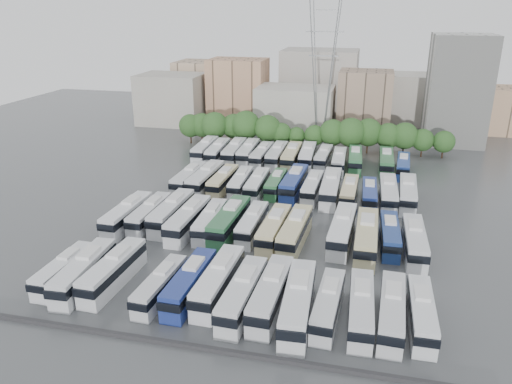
% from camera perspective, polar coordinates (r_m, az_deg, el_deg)
% --- Properties ---
extents(ground, '(220.00, 220.00, 0.00)m').
position_cam_1_polar(ground, '(80.27, 1.77, -3.26)').
color(ground, '#424447').
rests_on(ground, ground).
extents(parapet, '(56.00, 0.50, 0.50)m').
position_cam_1_polar(parapet, '(52.65, -5.88, -17.35)').
color(parapet, '#2D2D30').
rests_on(parapet, ground).
extents(tree_line, '(64.91, 8.17, 8.82)m').
position_cam_1_polar(tree_line, '(118.46, 5.07, 7.00)').
color(tree_line, black).
rests_on(tree_line, ground).
extents(city_buildings, '(102.00, 35.00, 20.00)m').
position_cam_1_polar(city_buildings, '(147.51, 4.68, 11.00)').
color(city_buildings, '#9E998E').
rests_on(city_buildings, ground).
extents(apartment_tower, '(14.00, 14.00, 26.00)m').
position_cam_1_polar(apartment_tower, '(132.80, 22.04, 10.76)').
color(apartment_tower, silver).
rests_on(apartment_tower, ground).
extents(electricity_pylon, '(9.00, 6.91, 33.83)m').
position_cam_1_polar(electricity_pylon, '(123.32, 7.67, 14.05)').
color(electricity_pylon, slate).
rests_on(electricity_pylon, ground).
extents(bus_r0_s0, '(2.49, 10.88, 3.41)m').
position_cam_1_polar(bus_r0_s0, '(67.09, -21.13, -8.28)').
color(bus_r0_s0, silver).
rests_on(bus_r0_s0, ground).
extents(bus_r0_s1, '(3.39, 12.74, 3.96)m').
position_cam_1_polar(bus_r0_s1, '(65.25, -19.05, -8.57)').
color(bus_r0_s1, silver).
rests_on(bus_r0_s1, ground).
extents(bus_r0_s2, '(3.15, 12.72, 3.97)m').
position_cam_1_polar(bus_r0_s2, '(64.39, -16.00, -8.62)').
color(bus_r0_s2, silver).
rests_on(bus_r0_s2, ground).
extents(bus_r0_s4, '(2.88, 10.96, 3.41)m').
position_cam_1_polar(bus_r0_s4, '(60.59, -10.89, -10.41)').
color(bus_r0_s4, silver).
rests_on(bus_r0_s4, ground).
extents(bus_r0_s5, '(2.92, 12.34, 3.86)m').
position_cam_1_polar(bus_r0_s5, '(60.13, -7.58, -10.21)').
color(bus_r0_s5, navy).
rests_on(bus_r0_s5, ground).
extents(bus_r0_s6, '(3.14, 12.97, 4.05)m').
position_cam_1_polar(bus_r0_s6, '(59.97, -4.32, -10.06)').
color(bus_r0_s6, silver).
rests_on(bus_r0_s6, ground).
extents(bus_r0_s7, '(3.19, 12.77, 3.98)m').
position_cam_1_polar(bus_r0_s7, '(57.43, -1.55, -11.56)').
color(bus_r0_s7, silver).
rests_on(bus_r0_s7, ground).
extents(bus_r0_s8, '(3.18, 12.94, 4.04)m').
position_cam_1_polar(bus_r0_s8, '(57.47, 1.72, -11.51)').
color(bus_r0_s8, silver).
rests_on(bus_r0_s8, ground).
extents(bus_r0_s9, '(3.64, 13.72, 4.26)m').
position_cam_1_polar(bus_r0_s9, '(55.95, 4.83, -12.43)').
color(bus_r0_s9, silver).
rests_on(bus_r0_s9, ground).
extents(bus_r0_s10, '(2.99, 11.48, 3.57)m').
position_cam_1_polar(bus_r0_s10, '(56.60, 8.25, -12.57)').
color(bus_r0_s10, silver).
rests_on(bus_r0_s10, ground).
extents(bus_r0_s11, '(2.95, 12.05, 3.76)m').
position_cam_1_polar(bus_r0_s11, '(56.49, 11.93, -12.80)').
color(bus_r0_s11, silver).
rests_on(bus_r0_s11, ground).
extents(bus_r0_s12, '(3.12, 12.19, 3.79)m').
position_cam_1_polar(bus_r0_s12, '(56.70, 15.26, -12.97)').
color(bus_r0_s12, silver).
rests_on(bus_r0_s12, ground).
extents(bus_r0_s13, '(2.60, 11.51, 3.60)m').
position_cam_1_polar(bus_r0_s13, '(57.41, 18.40, -12.99)').
color(bus_r0_s13, silver).
rests_on(bus_r0_s13, ground).
extents(bus_r1_s0, '(3.05, 12.79, 4.00)m').
position_cam_1_polar(bus_r1_s0, '(80.09, -14.49, -2.48)').
color(bus_r1_s0, silver).
rests_on(bus_r1_s0, ground).
extents(bus_r1_s1, '(2.69, 12.03, 3.77)m').
position_cam_1_polar(bus_r1_s1, '(79.81, -12.04, -2.44)').
color(bus_r1_s1, silver).
rests_on(bus_r1_s1, ground).
extents(bus_r1_s2, '(3.05, 13.15, 4.11)m').
position_cam_1_polar(bus_r1_s2, '(79.35, -9.61, -2.27)').
color(bus_r1_s2, silver).
rests_on(bus_r1_s2, ground).
extents(bus_r1_s3, '(3.17, 13.10, 4.09)m').
position_cam_1_polar(bus_r1_s3, '(76.38, -7.74, -3.11)').
color(bus_r1_s3, silver).
rests_on(bus_r1_s3, ground).
extents(bus_r1_s4, '(3.01, 11.86, 3.69)m').
position_cam_1_polar(bus_r1_s4, '(75.87, -5.25, -3.33)').
color(bus_r1_s4, silver).
rests_on(bus_r1_s4, ground).
extents(bus_r1_s5, '(3.37, 13.59, 4.24)m').
position_cam_1_polar(bus_r1_s5, '(75.06, -3.05, -3.32)').
color(bus_r1_s5, '#2A633B').
rests_on(bus_r1_s5, ground).
extents(bus_r1_s6, '(2.64, 11.67, 3.65)m').
position_cam_1_polar(bus_r1_s6, '(74.76, -0.45, -3.63)').
color(bus_r1_s6, silver).
rests_on(bus_r1_s6, ground).
extents(bus_r1_s7, '(3.17, 12.56, 3.91)m').
position_cam_1_polar(bus_r1_s7, '(72.86, 2.07, -4.21)').
color(bus_r1_s7, beige).
rests_on(bus_r1_s7, ground).
extents(bus_r1_s8, '(3.50, 13.18, 4.10)m').
position_cam_1_polar(bus_r1_s8, '(72.11, 4.48, -4.46)').
color(bus_r1_s8, beige).
rests_on(bus_r1_s8, ground).
extents(bus_r1_s10, '(3.55, 13.53, 4.21)m').
position_cam_1_polar(bus_r1_s10, '(73.30, 9.83, -4.24)').
color(bus_r1_s10, silver).
rests_on(bus_r1_s10, ground).
extents(bus_r1_s11, '(3.06, 13.72, 4.30)m').
position_cam_1_polar(bus_r1_s11, '(71.66, 12.49, -5.01)').
color(bus_r1_s11, '#C8BF8A').
rests_on(bus_r1_s11, ground).
extents(bus_r1_s12, '(2.92, 11.61, 3.62)m').
position_cam_1_polar(bus_r1_s12, '(73.84, 15.06, -4.73)').
color(bus_r1_s12, navy).
rests_on(bus_r1_s12, ground).
extents(bus_r1_s13, '(3.03, 12.73, 3.98)m').
position_cam_1_polar(bus_r1_s13, '(72.39, 17.66, -5.40)').
color(bus_r1_s13, silver).
rests_on(bus_r1_s13, ground).
extents(bus_r2_s1, '(3.04, 12.67, 3.96)m').
position_cam_1_polar(bus_r2_s1, '(94.34, -7.64, 1.56)').
color(bus_r2_s1, silver).
rests_on(bus_r2_s1, ground).
extents(bus_r2_s2, '(3.49, 13.70, 4.26)m').
position_cam_1_polar(bus_r2_s2, '(93.36, -5.76, 1.53)').
color(bus_r2_s2, silver).
rests_on(bus_r2_s2, ground).
extents(bus_r2_s3, '(2.96, 12.14, 3.79)m').
position_cam_1_polar(bus_r2_s3, '(92.59, -3.81, 1.27)').
color(bus_r2_s3, beige).
rests_on(bus_r2_s3, ground).
extents(bus_r2_s4, '(2.93, 11.61, 3.62)m').
position_cam_1_polar(bus_r2_s4, '(91.92, -1.77, 1.11)').
color(bus_r2_s4, silver).
rests_on(bus_r2_s4, ground).
extents(bus_r2_s5, '(2.79, 11.93, 3.73)m').
position_cam_1_polar(bus_r2_s5, '(90.62, 0.11, 0.86)').
color(bus_r2_s5, silver).
rests_on(bus_r2_s5, ground).
extents(bus_r2_s6, '(2.43, 10.99, 3.45)m').
position_cam_1_polar(bus_r2_s6, '(91.53, 2.30, 0.96)').
color(bus_r2_s6, '#2E6C3C').
rests_on(bus_r2_s6, ground).
extents(bus_r2_s7, '(3.44, 13.48, 4.20)m').
position_cam_1_polar(bus_r2_s7, '(91.10, 4.36, 1.06)').
color(bus_r2_s7, navy).
rests_on(bus_r2_s7, ground).
extents(bus_r2_s8, '(2.90, 11.84, 3.69)m').
position_cam_1_polar(bus_r2_s8, '(89.97, 6.46, 0.56)').
color(bus_r2_s8, silver).
rests_on(bus_r2_s8, ground).
extents(bus_r2_s9, '(3.12, 13.70, 4.29)m').
position_cam_1_polar(bus_r2_s9, '(89.28, 8.54, 0.50)').
color(bus_r2_s9, silver).
rests_on(bus_r2_s9, ground).
extents(bus_r2_s10, '(2.78, 11.78, 3.68)m').
position_cam_1_polar(bus_r2_s10, '(88.50, 10.61, -0.02)').
color(bus_r2_s10, beige).
rests_on(bus_r2_s10, ground).
extents(bus_r2_s11, '(2.81, 11.39, 3.55)m').
position_cam_1_polar(bus_r2_s11, '(88.34, 12.82, -0.27)').
color(bus_r2_s11, navy).
rests_on(bus_r2_s11, ground).
extents(bus_r2_s12, '(3.16, 13.03, 4.07)m').
position_cam_1_polar(bus_r2_s12, '(88.96, 14.88, -0.14)').
color(bus_r2_s12, silver).
rests_on(bus_r2_s12, ground).
extents(bus_r2_s13, '(3.27, 13.13, 4.09)m').
position_cam_1_polar(bus_r2_s13, '(89.79, 16.95, -0.15)').
color(bus_r2_s13, silver).
rests_on(bus_r2_s13, ground).
extents(bus_r3_s0, '(3.16, 12.99, 4.05)m').
position_cam_1_polar(bus_r3_s0, '(112.82, -5.84, 4.86)').
color(bus_r3_s0, silver).
rests_on(bus_r3_s0, ground).
extents(bus_r3_s1, '(3.33, 12.85, 4.00)m').
position_cam_1_polar(bus_r3_s1, '(110.95, -4.40, 4.62)').
color(bus_r3_s1, silver).
rests_on(bus_r3_s1, ground).
extents(bus_r3_s2, '(3.44, 13.41, 4.17)m').
position_cam_1_polar(bus_r3_s2, '(110.42, -2.49, 4.63)').
color(bus_r3_s2, silver).
rests_on(bus_r3_s2, ground).
extents(bus_r3_s3, '(3.25, 12.97, 4.04)m').
position_cam_1_polar(bus_r3_s3, '(110.12, -0.90, 4.57)').
color(bus_r3_s3, silver).
rests_on(bus_r3_s3, ground).
extents(bus_r3_s4, '(2.99, 12.37, 3.86)m').
position_cam_1_polar(bus_r3_s4, '(108.32, 0.67, 4.25)').
color(bus_r3_s4, silver).
rests_on(bus_r3_s4, ground).
extents(bus_r3_s5, '(2.81, 12.88, 4.04)m').
position_cam_1_polar(bus_r3_s5, '(107.99, 2.40, 4.23)').
color(bus_r3_s5, silver).
rests_on(bus_r3_s5, ground).
extents(bus_r3_s6, '(3.04, 13.20, 4.13)m').
position_cam_1_polar(bus_r3_s6, '(107.31, 4.10, 4.11)').
color(bus_r3_s6, beige).
rests_on(bus_r3_s6, ground).
extents(bus_r3_s7, '(3.36, 13.10, 4.08)m').
position_cam_1_polar(bus_r3_s7, '(107.85, 5.90, 4.12)').
color(bus_r3_s7, silver).
rests_on(bus_r3_s7, ground).
extents(bus_r3_s8, '(3.05, 11.76, 3.66)m').
position_cam_1_polar(bus_r3_s8, '(108.03, 7.71, 3.96)').
color(bus_r3_s8, silver).
rests_on(bus_r3_s8, ground).
extents(bus_r3_s9, '(2.91, 12.10, 3.78)m').
position_cam_1_polar(bus_r3_s9, '(105.71, 9.46, 3.52)').
color(bus_r3_s9, silver).
rests_on(bus_r3_s9, ground).
extents(bus_r3_s10, '(3.27, 12.56, 3.91)m').
position_cam_1_polar(bus_r3_s10, '(107.20, 11.25, 3.68)').
color(bus_r3_s10, '#317342').
rests_on(bus_r3_s10, ground).
extents(bus_r3_s12, '(2.88, 12.90, 4.04)m').
position_cam_1_polar(bus_r3_s12, '(106.79, 14.66, 3.37)').
color(bus_r3_s12, '#2B6638').
rests_on(bus_r3_s12, ground).
extents(bus_r3_s13, '(3.10, 11.62, 3.61)m').
position_cam_1_polar(bus_r3_s13, '(105.76, 16.46, 2.90)').
color(bus_r3_s13, navy).
rests_on(bus_r3_s13, ground).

